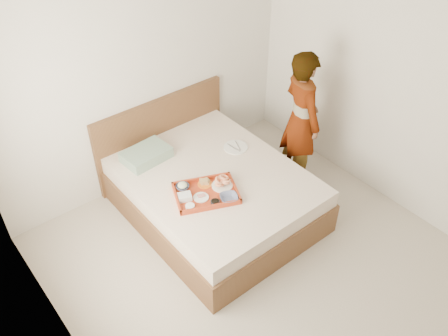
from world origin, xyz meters
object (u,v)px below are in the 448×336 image
bed (214,194)px  tray (206,193)px  dinner_plate (236,147)px  person (301,120)px

bed → tray: 0.43m
bed → dinner_plate: (0.46, 0.21, 0.27)m
tray → person: 1.37m
dinner_plate → person: person is taller
bed → tray: size_ratio=3.37×
tray → dinner_plate: 0.82m
person → tray: bearing=108.3°
bed → person: 1.23m
tray → dinner_plate: bearing=52.9°
bed → tray: tray is taller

